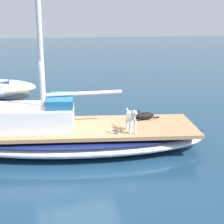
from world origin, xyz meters
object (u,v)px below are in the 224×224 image
dog_white (131,117)px  deck_winch (138,115)px  sailboat_main (78,137)px  dog_black (143,116)px  coiled_rope (114,131)px  mooring_buoy (48,109)px

dog_white → deck_winch: (1.26, -0.58, -0.32)m
sailboat_main → deck_winch: size_ratio=35.90×
dog_black → deck_winch: bearing=22.9°
dog_white → coiled_rope: bearing=73.8°
deck_winch → coiled_rope: (-1.14, 1.02, -0.08)m
dog_black → mooring_buoy: dog_black is taller
dog_white → mooring_buoy: (4.55, 2.00, -0.86)m
dog_white → dog_black: (1.03, -0.68, -0.32)m
sailboat_main → mooring_buoy: bearing=10.3°
sailboat_main → dog_black: size_ratio=7.91×
sailboat_main → dog_white: size_ratio=8.04×
deck_winch → mooring_buoy: 4.22m
dog_black → dog_white: bearing=146.6°
dog_white → coiled_rope: 0.60m
mooring_buoy → dog_white: bearing=-156.2°
dog_white → mooring_buoy: 5.04m
sailboat_main → mooring_buoy: sailboat_main is taller
sailboat_main → mooring_buoy: 3.77m
dog_white → coiled_rope: size_ratio=2.89×
dog_white → dog_black: bearing=-33.4°
deck_winch → mooring_buoy: size_ratio=0.48×
dog_black → mooring_buoy: bearing=37.3°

